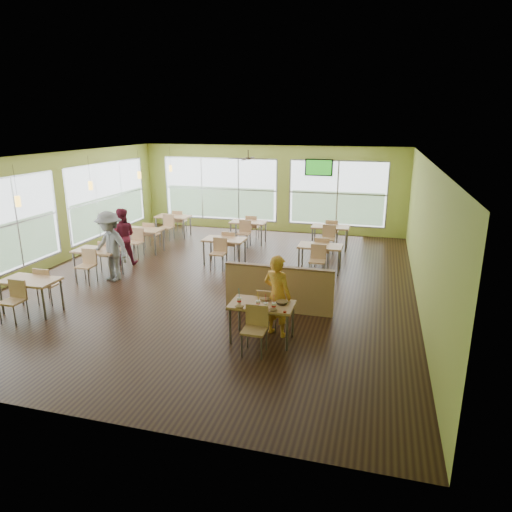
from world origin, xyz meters
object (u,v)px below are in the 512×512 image
Objects in this scene: half_wall_divider at (279,289)px; food_basket at (282,302)px; man_plaid at (277,296)px; main_table at (262,309)px.

half_wall_divider is 1.44m from food_basket.
food_basket is at bearing -75.16° from half_wall_divider.
half_wall_divider is 1.19m from man_plaid.
main_table is at bearing -90.00° from half_wall_divider.
main_table is 1.45m from half_wall_divider.
main_table is 0.40m from food_basket.
food_basket is (0.36, 0.08, 0.15)m from main_table.
food_basket is at bearing 13.05° from main_table.
food_basket is (0.36, -1.37, 0.26)m from half_wall_divider.
half_wall_divider is at bearing 104.84° from food_basket.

